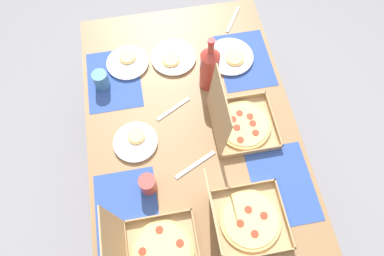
% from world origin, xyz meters
% --- Properties ---
extents(ground_plane, '(6.00, 6.00, 0.00)m').
position_xyz_m(ground_plane, '(0.00, 0.00, 0.00)').
color(ground_plane, gray).
extents(dining_table, '(1.49, 0.97, 0.77)m').
position_xyz_m(dining_table, '(0.00, 0.00, 0.66)').
color(dining_table, '#3F3328').
rests_on(dining_table, ground_plane).
extents(placemat_near_left, '(0.36, 0.26, 0.00)m').
position_xyz_m(placemat_near_left, '(-0.33, -0.33, 0.77)').
color(placemat_near_left, '#2D4C9E').
rests_on(placemat_near_left, dining_table).
extents(placemat_near_right, '(0.36, 0.26, 0.00)m').
position_xyz_m(placemat_near_right, '(0.33, -0.33, 0.77)').
color(placemat_near_right, '#2D4C9E').
rests_on(placemat_near_right, dining_table).
extents(placemat_far_left, '(0.36, 0.26, 0.00)m').
position_xyz_m(placemat_far_left, '(-0.33, 0.33, 0.77)').
color(placemat_far_left, '#2D4C9E').
rests_on(placemat_far_left, dining_table).
extents(placemat_far_right, '(0.36, 0.26, 0.00)m').
position_xyz_m(placemat_far_right, '(0.33, 0.33, 0.77)').
color(placemat_far_right, '#2D4C9E').
rests_on(placemat_far_right, dining_table).
extents(pizza_box_corner_left, '(0.29, 0.29, 0.32)m').
position_xyz_m(pizza_box_corner_left, '(-0.03, -0.21, 0.82)').
color(pizza_box_corner_left, tan).
rests_on(pizza_box_corner_left, dining_table).
extents(pizza_box_center, '(0.28, 0.32, 0.31)m').
position_xyz_m(pizza_box_center, '(-0.52, 0.24, 0.81)').
color(pizza_box_center, tan).
rests_on(pizza_box_center, dining_table).
extents(pizza_box_corner_right, '(0.29, 0.32, 0.32)m').
position_xyz_m(pizza_box_corner_right, '(-0.46, -0.12, 0.82)').
color(pizza_box_corner_right, tan).
rests_on(pizza_box_corner_right, dining_table).
extents(plate_near_left, '(0.20, 0.20, 0.03)m').
position_xyz_m(plate_near_left, '(-0.03, 0.26, 0.78)').
color(plate_near_left, white).
rests_on(plate_near_left, dining_table).
extents(plate_far_left, '(0.23, 0.23, 0.03)m').
position_xyz_m(plate_far_left, '(0.41, 0.02, 0.78)').
color(plate_far_left, white).
rests_on(plate_far_left, dining_table).
extents(plate_middle, '(0.24, 0.24, 0.03)m').
position_xyz_m(plate_middle, '(0.36, -0.27, 0.78)').
color(plate_middle, white).
rests_on(plate_middle, dining_table).
extents(plate_far_right, '(0.21, 0.21, 0.03)m').
position_xyz_m(plate_far_right, '(0.42, 0.26, 0.78)').
color(plate_far_right, white).
rests_on(plate_far_right, dining_table).
extents(soda_bottle, '(0.09, 0.09, 0.32)m').
position_xyz_m(soda_bottle, '(0.23, -0.12, 0.90)').
color(soda_bottle, '#B2382D').
rests_on(soda_bottle, dining_table).
extents(cup_red, '(0.07, 0.07, 0.09)m').
position_xyz_m(cup_red, '(0.31, 0.39, 0.81)').
color(cup_red, teal).
rests_on(cup_red, dining_table).
extents(cup_clear_left, '(0.07, 0.07, 0.09)m').
position_xyz_m(cup_clear_left, '(-0.25, 0.23, 0.81)').
color(cup_clear_left, '#BF4742').
rests_on(cup_clear_left, dining_table).
extents(fork_by_near_left, '(0.10, 0.17, 0.00)m').
position_xyz_m(fork_by_near_left, '(0.11, 0.07, 0.77)').
color(fork_by_near_left, '#B7B7BC').
rests_on(fork_by_near_left, dining_table).
extents(knife_by_far_right, '(0.11, 0.20, 0.00)m').
position_xyz_m(knife_by_far_right, '(-0.18, 0.02, 0.77)').
color(knife_by_far_right, '#B7B7BC').
rests_on(knife_by_far_right, dining_table).
extents(fork_by_far_left, '(0.17, 0.11, 0.00)m').
position_xyz_m(fork_by_far_left, '(0.61, -0.34, 0.77)').
color(fork_by_far_left, '#B7B7BC').
rests_on(fork_by_far_left, dining_table).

